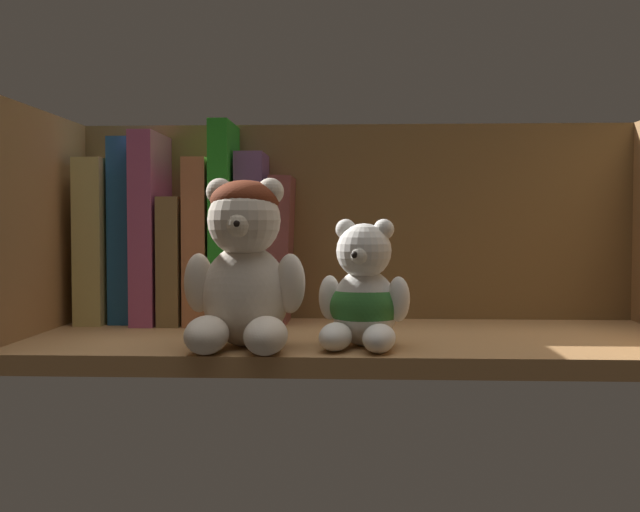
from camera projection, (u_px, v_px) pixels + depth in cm
name	position (u px, v px, depth cm)	size (l,w,h in cm)	color
shelf_board	(354.00, 344.00, 84.75)	(70.77, 29.18, 2.00)	#9E7042
shelf_back_panel	(354.00, 230.00, 99.39)	(73.17, 1.20, 27.20)	brown
shelf_side_panel_left	(33.00, 230.00, 85.88)	(1.60, 31.58, 27.20)	#9E7042
book_0	(102.00, 241.00, 97.33)	(3.43, 13.01, 20.33)	tan
book_1	(130.00, 231.00, 97.12)	(2.89, 10.26, 22.94)	#1F5587
book_2	(155.00, 229.00, 96.96)	(2.85, 14.81, 23.48)	#A44A75
book_3	(179.00, 260.00, 96.98)	(2.63, 14.39, 15.57)	brown
book_4	(203.00, 241.00, 96.74)	(2.83, 13.68, 20.27)	#AE6942
book_5	(227.00, 224.00, 96.51)	(2.37, 14.20, 24.76)	#21881F
book_6	(252.00, 238.00, 96.43)	(3.47, 9.88, 21.10)	#6A477A
book_7	(280.00, 250.00, 96.33)	(2.76, 10.39, 18.20)	brown
teddy_bear_larger	(243.00, 267.00, 75.66)	(12.33, 12.50, 16.93)	beige
teddy_bear_smaller	(363.00, 297.00, 76.33)	(9.58, 10.23, 12.83)	white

